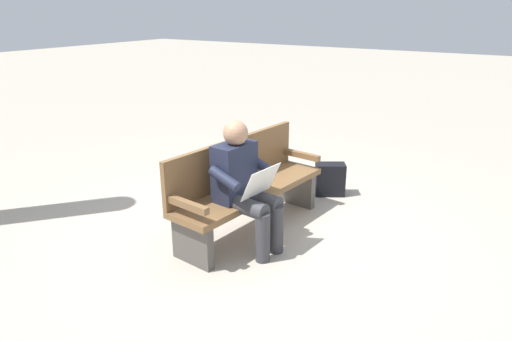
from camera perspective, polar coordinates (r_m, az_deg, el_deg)
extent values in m
plane|color=#A89E8E|center=(4.64, -0.57, -7.29)|extent=(40.00, 40.00, 0.00)
cube|color=brown|center=(4.46, -0.59, -2.48)|extent=(1.84, 0.67, 0.06)
cube|color=brown|center=(4.50, -2.72, 1.17)|extent=(1.80, 0.24, 0.45)
cube|color=brown|center=(5.06, 5.49, 1.96)|extent=(0.11, 0.48, 0.06)
cube|color=brown|center=(3.84, -8.65, -4.14)|extent=(0.11, 0.48, 0.06)
cube|color=#4C4742|center=(5.15, 5.05, -2.15)|extent=(0.13, 0.44, 0.39)
cube|color=#4C4742|center=(4.03, -7.85, -8.80)|extent=(0.13, 0.44, 0.39)
cube|color=#1E2338|center=(4.12, -2.68, -0.13)|extent=(0.42, 0.26, 0.52)
sphere|color=#A87A5B|center=(4.00, -2.54, 4.65)|extent=(0.22, 0.22, 0.22)
cylinder|color=#38383D|center=(4.15, 0.47, -3.56)|extent=(0.19, 0.43, 0.15)
cylinder|color=#38383D|center=(4.01, -1.30, -4.45)|extent=(0.19, 0.43, 0.15)
cylinder|color=#38383D|center=(4.15, 2.53, -7.24)|extent=(0.13, 0.13, 0.45)
cylinder|color=#38383D|center=(4.01, 0.83, -8.27)|extent=(0.13, 0.13, 0.45)
cylinder|color=#1E2338|center=(4.22, 0.48, 0.78)|extent=(0.12, 0.32, 0.18)
cylinder|color=#1E2338|center=(3.88, -3.90, -1.03)|extent=(0.12, 0.32, 0.18)
cube|color=silver|center=(3.95, 0.61, -1.41)|extent=(0.41, 0.17, 0.27)
cube|color=black|center=(5.46, 9.12, -1.09)|extent=(0.34, 0.39, 0.38)
cube|color=black|center=(5.58, 8.92, -1.22)|extent=(0.16, 0.22, 0.17)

